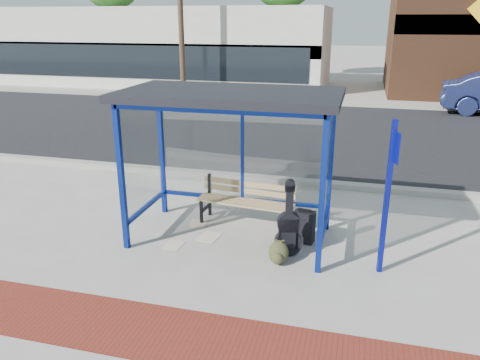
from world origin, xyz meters
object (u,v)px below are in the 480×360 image
(guitar_bag, at_px, (288,230))
(backpack, at_px, (278,253))
(suitcase, at_px, (304,227))
(bench, at_px, (246,200))

(guitar_bag, distance_m, backpack, 0.40)
(backpack, bearing_deg, suitcase, 68.97)
(guitar_bag, xyz_separation_m, backpack, (-0.09, -0.30, -0.25))
(suitcase, xyz_separation_m, backpack, (-0.27, -0.80, -0.10))
(bench, bearing_deg, backpack, -51.73)
(backpack, bearing_deg, bench, 119.89)
(guitar_bag, bearing_deg, suitcase, 57.60)
(bench, relative_size, backpack, 4.86)
(guitar_bag, relative_size, suitcase, 1.99)
(bench, distance_m, guitar_bag, 1.32)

